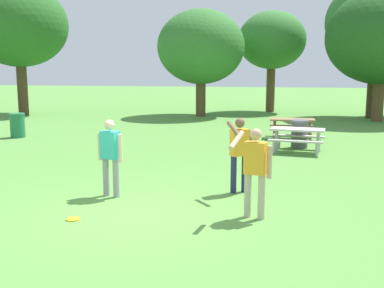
# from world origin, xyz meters

# --- Properties ---
(ground_plane) EXTENTS (120.00, 120.00, 0.00)m
(ground_plane) POSITION_xyz_m (0.00, 0.00, 0.00)
(ground_plane) COLOR #568E3D
(person_thrower) EXTENTS (0.74, 0.64, 1.64)m
(person_thrower) POSITION_xyz_m (2.24, 0.20, 0.96)
(person_thrower) COLOR #B7AD93
(person_thrower) RESTS_ON ground
(person_catcher) EXTENTS (0.59, 0.31, 1.64)m
(person_catcher) POSITION_xyz_m (-0.81, 1.03, 0.94)
(person_catcher) COLOR gray
(person_catcher) RESTS_ON ground
(person_bystander) EXTENTS (0.55, 0.83, 1.64)m
(person_bystander) POSITION_xyz_m (1.82, 1.86, 0.96)
(person_bystander) COLOR #1E234C
(person_bystander) RESTS_ON ground
(frisbee) EXTENTS (0.25, 0.25, 0.03)m
(frisbee) POSITION_xyz_m (-0.94, -0.53, 0.01)
(frisbee) COLOR yellow
(frisbee) RESTS_ON ground
(picnic_table_near) EXTENTS (1.88, 1.64, 0.77)m
(picnic_table_near) POSITION_xyz_m (3.21, 7.13, 0.56)
(picnic_table_near) COLOR beige
(picnic_table_near) RESTS_ON ground
(picnic_table_far) EXTENTS (1.73, 1.46, 0.77)m
(picnic_table_far) POSITION_xyz_m (3.10, 10.02, 0.56)
(picnic_table_far) COLOR olive
(picnic_table_far) RESTS_ON ground
(trash_can_beside_table) EXTENTS (0.59, 0.59, 0.96)m
(trash_can_beside_table) POSITION_xyz_m (3.31, 7.93, 0.48)
(trash_can_beside_table) COLOR #515156
(trash_can_beside_table) RESTS_ON ground
(trash_can_further_along) EXTENTS (0.59, 0.59, 0.96)m
(trash_can_further_along) POSITION_xyz_m (-7.51, 8.20, 0.48)
(trash_can_further_along) COLOR #237047
(trash_can_further_along) RESTS_ON ground
(tree_tall_left) EXTENTS (5.58, 5.58, 7.52)m
(tree_tall_left) POSITION_xyz_m (-12.25, 16.36, 5.12)
(tree_tall_left) COLOR #4C3823
(tree_tall_left) RESTS_ON ground
(tree_broad_center) EXTENTS (4.90, 4.90, 5.98)m
(tree_broad_center) POSITION_xyz_m (-1.86, 17.68, 3.88)
(tree_broad_center) COLOR brown
(tree_broad_center) RESTS_ON ground
(tree_far_right) EXTENTS (4.16, 4.16, 6.20)m
(tree_far_right) POSITION_xyz_m (1.98, 21.03, 4.39)
(tree_far_right) COLOR brown
(tree_far_right) RESTS_ON ground
(tree_slender_mid) EXTENTS (5.58, 5.58, 6.63)m
(tree_slender_mid) POSITION_xyz_m (7.54, 16.86, 4.24)
(tree_slender_mid) COLOR brown
(tree_slender_mid) RESTS_ON ground
(tree_back_left) EXTENTS (5.40, 5.40, 7.46)m
(tree_back_left) POSITION_xyz_m (7.55, 18.46, 5.14)
(tree_back_left) COLOR #4C3823
(tree_back_left) RESTS_ON ground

